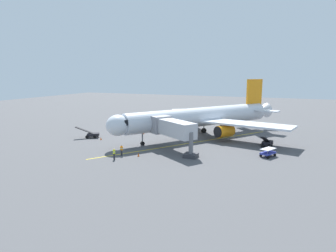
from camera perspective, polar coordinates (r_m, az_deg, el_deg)
ground_plane at (r=61.86m, az=4.85°, el=-1.96°), size 220.00×220.00×0.00m
apron_lead_in_line at (r=55.99m, az=4.50°, el=-3.22°), size 22.66×33.23×0.01m
airplane at (r=61.07m, az=6.52°, el=1.66°), size 30.86×35.37×11.50m
jet_bridge at (r=50.18m, az=0.49°, el=-0.36°), size 10.50×8.24×5.40m
ground_crew_marshaller at (r=45.85m, az=-10.22°, el=-5.20°), size 0.34×0.45×1.71m
ground_crew_wing_walker at (r=69.17m, az=1.44°, el=0.09°), size 0.46×0.36×1.71m
ground_crew_loader at (r=47.72m, az=-8.83°, el=-4.56°), size 0.45×0.33×1.71m
tug_near_nose at (r=80.64m, az=6.85°, el=1.31°), size 1.94×2.54×1.50m
belt_loader_portside at (r=55.85m, az=18.33°, el=-3.00°), size 1.97×4.72×2.32m
belt_loader_starboard_side at (r=62.06m, az=-14.32°, el=-1.53°), size 4.61×3.20×2.32m
baggage_cart_rear_apron at (r=49.23m, az=18.50°, el=-4.79°), size 2.41×2.95×1.27m
safety_cone_nose_left at (r=64.13m, az=-4.70°, el=-1.29°), size 0.32×0.32×0.55m
safety_cone_nose_right at (r=47.09m, az=-5.65°, el=-5.45°), size 0.32×0.32×0.55m
safety_cone_wing_port at (r=59.75m, az=-12.65°, el=-2.33°), size 0.32×0.32×0.55m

